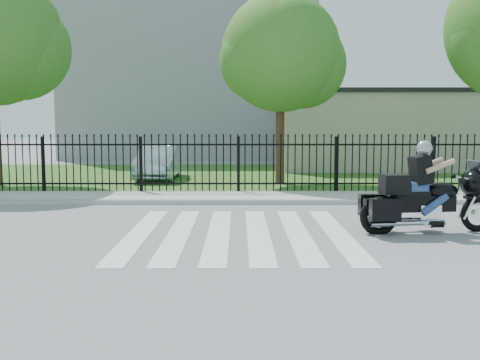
{
  "coord_description": "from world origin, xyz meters",
  "views": [
    {
      "loc": [
        0.01,
        -11.18,
        2.27
      ],
      "look_at": [
        0.03,
        0.85,
        1.0
      ],
      "focal_mm": 42.0,
      "sensor_mm": 36.0,
      "label": 1
    }
  ],
  "objects": [
    {
      "name": "sidewalk",
      "position": [
        0.0,
        5.0,
        0.06
      ],
      "size": [
        40.0,
        2.0,
        0.12
      ],
      "primitive_type": "cube",
      "color": "#ADAAA3",
      "rests_on": "ground"
    },
    {
      "name": "crosswalk",
      "position": [
        0.0,
        0.0,
        0.01
      ],
      "size": [
        5.0,
        5.5,
        0.01
      ],
      "primitive_type": null,
      "color": "silver",
      "rests_on": "ground"
    },
    {
      "name": "curb",
      "position": [
        0.0,
        4.0,
        0.06
      ],
      "size": [
        40.0,
        0.12,
        0.12
      ],
      "primitive_type": "cube",
      "color": "#ADAAA3",
      "rests_on": "ground"
    },
    {
      "name": "tree_mid",
      "position": [
        1.5,
        9.0,
        4.67
      ],
      "size": [
        4.2,
        4.2,
        6.78
      ],
      "color": "#382316",
      "rests_on": "ground"
    },
    {
      "name": "building_low",
      "position": [
        7.0,
        16.0,
        1.75
      ],
      "size": [
        10.0,
        6.0,
        3.5
      ],
      "primitive_type": "cube",
      "color": "#B4AD96",
      "rests_on": "ground"
    },
    {
      "name": "ground",
      "position": [
        0.0,
        0.0,
        0.0
      ],
      "size": [
        120.0,
        120.0,
        0.0
      ],
      "primitive_type": "plane",
      "color": "slate",
      "rests_on": "ground"
    },
    {
      "name": "grass_strip",
      "position": [
        0.0,
        12.0,
        0.01
      ],
      "size": [
        40.0,
        12.0,
        0.02
      ],
      "primitive_type": "cube",
      "color": "#31541C",
      "rests_on": "ground"
    },
    {
      "name": "iron_fence",
      "position": [
        0.0,
        6.0,
        0.9
      ],
      "size": [
        26.0,
        0.04,
        1.8
      ],
      "color": "black",
      "rests_on": "ground"
    },
    {
      "name": "building_low_roof",
      "position": [
        7.0,
        16.0,
        3.6
      ],
      "size": [
        10.2,
        6.2,
        0.2
      ],
      "primitive_type": "cube",
      "color": "black",
      "rests_on": "building_low"
    },
    {
      "name": "motorcycle_rider",
      "position": [
        3.8,
        0.09,
        0.79
      ],
      "size": [
        2.9,
        1.13,
        1.92
      ],
      "rotation": [
        0.0,
        0.0,
        0.12
      ],
      "color": "black",
      "rests_on": "ground"
    },
    {
      "name": "building_tall",
      "position": [
        -3.0,
        26.0,
        6.0
      ],
      "size": [
        15.0,
        10.0,
        12.0
      ],
      "primitive_type": "cube",
      "color": "gray",
      "rests_on": "ground"
    },
    {
      "name": "parked_car",
      "position": [
        -3.1,
        10.49,
        0.68
      ],
      "size": [
        1.41,
        4.03,
        1.33
      ],
      "primitive_type": "imported",
      "rotation": [
        0.0,
        0.0,
        -0.0
      ],
      "color": "#A8C3D3",
      "rests_on": "grass_strip"
    }
  ]
}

